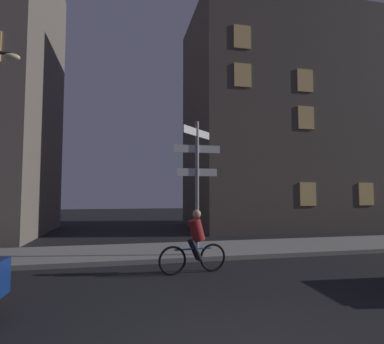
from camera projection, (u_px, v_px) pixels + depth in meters
name	position (u px, v px, depth m)	size (l,w,h in m)	color
sidewalk_kerb	(162.00, 252.00, 10.61)	(40.00, 3.01, 0.14)	gray
signpost	(197.00, 174.00, 9.93)	(1.51, 1.11, 4.17)	gray
cyclist	(195.00, 243.00, 8.08)	(1.81, 0.38, 1.61)	black
building_right_block	(300.00, 124.00, 20.12)	(13.93, 6.81, 12.92)	#4C443D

